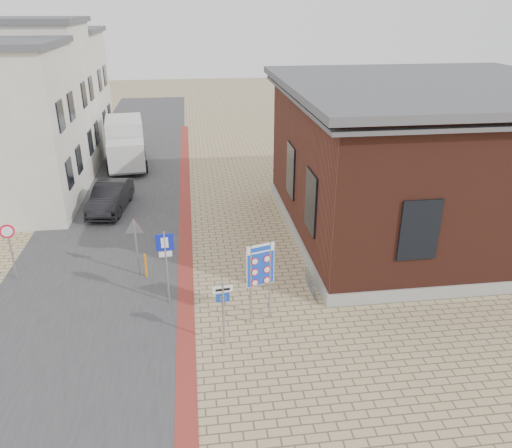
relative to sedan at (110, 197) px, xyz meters
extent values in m
plane|color=tan|center=(5.77, -11.28, -0.71)|extent=(120.00, 120.00, 0.00)
cube|color=#38383A|center=(0.27, 3.72, -0.70)|extent=(7.00, 60.00, 0.02)
cube|color=maroon|center=(3.77, -1.28, -0.70)|extent=(0.60, 40.00, 0.02)
cube|color=gray|center=(14.77, -4.28, -0.46)|extent=(12.15, 12.15, 0.50)
cube|color=#4E2319|center=(14.77, -4.28, 2.79)|extent=(12.00, 12.00, 6.00)
cube|color=#4F4F54|center=(14.77, -4.28, 5.94)|extent=(13.00, 13.00, 0.30)
cube|color=#4F4F54|center=(14.77, -4.28, 5.54)|extent=(12.70, 12.70, 0.15)
cube|color=black|center=(8.75, -7.28, 2.09)|extent=(0.12, 1.60, 2.40)
cube|color=black|center=(8.75, -3.28, 2.09)|extent=(0.12, 1.60, 2.40)
cube|color=black|center=(11.77, -10.30, 2.09)|extent=(1.40, 0.12, 2.20)
cube|color=black|center=(-1.71, -0.48, 1.49)|extent=(0.10, 1.10, 1.40)
cube|color=black|center=(-1.71, 1.92, 1.49)|extent=(0.10, 1.10, 1.40)
cube|color=black|center=(-1.71, -0.48, 4.29)|extent=(0.10, 1.10, 1.40)
cube|color=black|center=(-1.71, 1.92, 4.29)|extent=(0.10, 1.10, 1.40)
cube|color=beige|center=(-5.23, 6.72, 3.69)|extent=(7.00, 6.00, 8.80)
cube|color=#4F4F54|center=(-5.23, 6.72, 8.24)|extent=(7.40, 6.40, 0.30)
cube|color=black|center=(-1.71, 5.52, 1.49)|extent=(0.10, 1.10, 1.40)
cube|color=black|center=(-1.71, 7.92, 1.49)|extent=(0.10, 1.10, 1.40)
cube|color=black|center=(-1.71, 5.52, 4.29)|extent=(0.10, 1.10, 1.40)
cube|color=black|center=(-1.71, 7.92, 4.29)|extent=(0.10, 1.10, 1.40)
cube|color=beige|center=(-5.23, 12.72, 3.29)|extent=(7.00, 6.00, 8.00)
cube|color=#4F4F54|center=(-5.23, 12.72, 7.44)|extent=(7.40, 6.40, 0.30)
cube|color=black|center=(-1.71, 11.52, 1.49)|extent=(0.10, 1.10, 1.40)
cube|color=black|center=(-1.71, 13.92, 1.49)|extent=(0.10, 1.10, 1.40)
cube|color=black|center=(-1.71, 11.52, 4.29)|extent=(0.10, 1.10, 1.40)
cube|color=black|center=(-1.71, 13.92, 4.29)|extent=(0.10, 1.10, 1.40)
torus|color=slate|center=(8.42, -9.68, -0.43)|extent=(0.04, 0.60, 0.60)
torus|color=slate|center=(8.42, -9.38, -0.43)|extent=(0.04, 0.60, 0.60)
torus|color=slate|center=(8.42, -9.08, -0.43)|extent=(0.04, 0.60, 0.60)
torus|color=slate|center=(8.42, -8.78, -0.43)|extent=(0.04, 0.60, 0.60)
torus|color=slate|center=(8.42, -8.48, -0.43)|extent=(0.04, 0.60, 0.60)
cube|color=slate|center=(8.42, -9.08, -0.69)|extent=(0.08, 1.60, 0.04)
imported|color=black|center=(0.00, 0.00, 0.00)|extent=(2.04, 4.47, 1.42)
cube|color=slate|center=(0.07, 7.51, -0.24)|extent=(2.79, 5.81, 0.26)
cube|color=silver|center=(0.29, 5.55, 0.59)|extent=(2.36, 2.00, 1.66)
cube|color=black|center=(0.37, 4.77, 0.90)|extent=(1.97, 0.30, 0.83)
cube|color=silver|center=(-0.04, 8.44, 1.11)|extent=(2.69, 3.97, 2.28)
cylinder|color=black|center=(-0.83, 5.74, -0.30)|extent=(0.35, 0.85, 0.83)
cylinder|color=black|center=(1.34, 5.98, -0.30)|extent=(0.35, 0.85, 0.83)
cylinder|color=black|center=(-1.20, 9.04, -0.30)|extent=(0.35, 0.85, 0.83)
cylinder|color=black|center=(0.96, 9.28, -0.30)|extent=(0.35, 0.85, 0.83)
cylinder|color=gray|center=(5.94, -10.88, 0.72)|extent=(0.07, 0.07, 2.85)
cylinder|color=gray|center=(6.60, -10.68, 0.72)|extent=(0.07, 0.07, 2.85)
cube|color=white|center=(6.27, -10.78, 1.41)|extent=(0.94, 0.33, 1.47)
cube|color=blue|center=(6.27, -10.78, 1.41)|extent=(0.91, 0.32, 1.43)
cube|color=white|center=(6.27, -10.78, 2.00)|extent=(0.91, 0.33, 0.28)
cylinder|color=gray|center=(4.97, -11.92, 0.41)|extent=(0.07, 0.07, 2.25)
cube|color=white|center=(4.97, -11.92, 1.29)|extent=(0.61, 0.11, 0.21)
cube|color=#0F38B7|center=(4.97, -11.92, 1.00)|extent=(0.41, 0.09, 0.27)
cylinder|color=gray|center=(3.19, -9.28, 0.68)|extent=(0.07, 0.07, 2.79)
cube|color=#0E1DB3|center=(3.19, -9.28, 1.69)|extent=(0.61, 0.09, 0.61)
cube|color=white|center=(3.19, -9.28, 1.24)|extent=(0.45, 0.08, 0.20)
cylinder|color=gray|center=(1.97, -7.12, 0.46)|extent=(0.07, 0.07, 2.34)
cylinder|color=gray|center=(-2.73, -6.78, 0.44)|extent=(0.07, 0.07, 2.29)
cylinder|color=red|center=(-2.73, -6.78, 1.32)|extent=(0.52, 0.21, 0.54)
cylinder|color=orange|center=(2.27, -7.32, -0.21)|extent=(0.09, 0.09, 1.00)
camera|label=1|loc=(4.27, -24.75, 9.11)|focal=35.00mm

